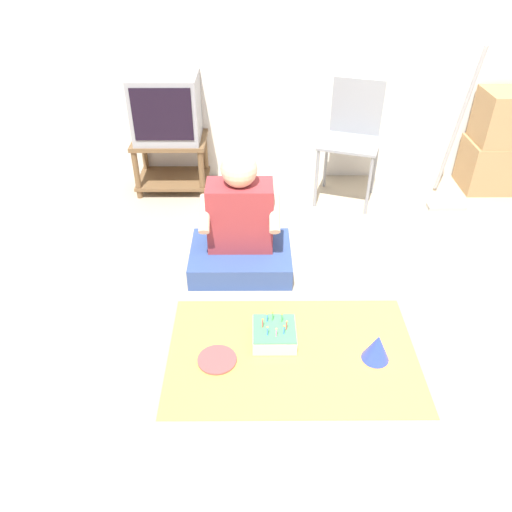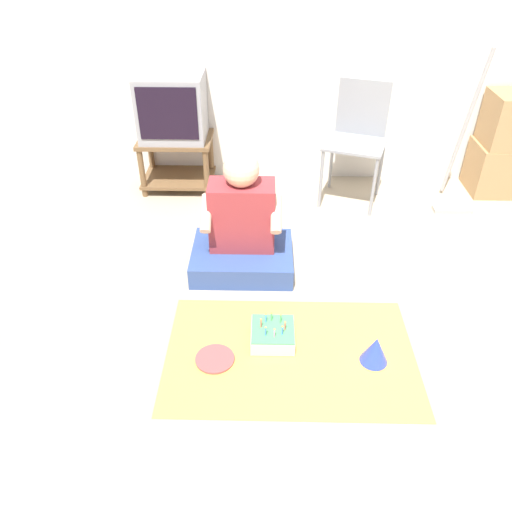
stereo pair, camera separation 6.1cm
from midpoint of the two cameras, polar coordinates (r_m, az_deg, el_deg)
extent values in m
plane|color=tan|center=(2.67, 17.39, -12.07)|extent=(16.00, 16.00, 0.00)
cube|color=silver|center=(4.02, 12.25, 25.76)|extent=(6.40, 0.06, 2.55)
cube|color=brown|center=(4.01, -10.28, 12.88)|extent=(0.56, 0.41, 0.03)
cube|color=brown|center=(4.14, -9.81, 8.71)|extent=(0.56, 0.41, 0.02)
cylinder|color=brown|center=(3.98, -13.92, 9.17)|extent=(0.04, 0.04, 0.42)
cylinder|color=brown|center=(3.89, -6.69, 9.40)|extent=(0.04, 0.04, 0.42)
cylinder|color=brown|center=(4.28, -13.01, 11.24)|extent=(0.04, 0.04, 0.42)
cylinder|color=brown|center=(4.21, -6.26, 11.47)|extent=(0.04, 0.04, 0.42)
cube|color=#99999E|center=(3.92, -10.67, 16.32)|extent=(0.49, 0.39, 0.48)
cube|color=black|center=(3.73, -11.16, 15.53)|extent=(0.43, 0.01, 0.38)
cube|color=gray|center=(3.79, 10.20, 12.60)|extent=(0.53, 0.50, 0.02)
cube|color=gray|center=(3.89, 11.01, 16.36)|extent=(0.36, 0.14, 0.41)
cylinder|color=gray|center=(3.76, 6.47, 8.83)|extent=(0.02, 0.02, 0.46)
cylinder|color=gray|center=(3.71, 12.32, 7.85)|extent=(0.02, 0.02, 0.46)
cylinder|color=gray|center=(4.06, 7.57, 10.87)|extent=(0.02, 0.02, 0.46)
cylinder|color=gray|center=(4.02, 13.02, 9.99)|extent=(0.02, 0.02, 0.46)
cube|color=#A87F51|center=(4.46, 25.67, 9.37)|extent=(0.55, 0.37, 0.39)
cube|color=#B2ADA3|center=(4.05, 20.51, 5.29)|extent=(0.28, 0.09, 0.03)
cylinder|color=#B7B7BC|center=(3.94, 21.66, 13.73)|extent=(0.03, 0.31, 1.15)
cube|color=#334C8C|center=(3.14, -2.31, -0.24)|extent=(0.62, 0.48, 0.14)
cube|color=#993338|center=(3.03, -2.41, 4.62)|extent=(0.39, 0.22, 0.42)
sphere|color=beige|center=(2.88, -2.56, 9.85)|extent=(0.21, 0.21, 0.21)
cone|color=silver|center=(2.83, -2.63, 12.33)|extent=(0.12, 0.12, 0.09)
cylinder|color=beige|center=(2.92, -6.50, 4.79)|extent=(0.06, 0.23, 0.19)
cylinder|color=beige|center=(2.91, 1.53, 4.84)|extent=(0.06, 0.23, 0.19)
cube|color=#EFA84C|center=(2.62, 3.48, -10.99)|extent=(1.27, 0.82, 0.01)
cube|color=#F4E0C6|center=(2.65, 1.43, -8.98)|extent=(0.23, 0.23, 0.08)
cube|color=#4CB266|center=(2.62, 1.45, -8.32)|extent=(0.22, 0.22, 0.01)
cylinder|color=#EA4C4C|center=(2.60, 2.83, -8.05)|extent=(0.01, 0.01, 0.06)
sphere|color=#FFCC4C|center=(2.58, 2.85, -7.49)|extent=(0.01, 0.01, 0.01)
cylinder|color=#66C666|center=(2.64, 2.30, -7.22)|extent=(0.01, 0.01, 0.06)
sphere|color=#FFCC4C|center=(2.62, 2.32, -6.66)|extent=(0.01, 0.01, 0.01)
cylinder|color=#66C666|center=(2.65, 1.25, -7.02)|extent=(0.01, 0.01, 0.06)
sphere|color=#FFCC4C|center=(2.62, 1.26, -6.46)|extent=(0.01, 0.01, 0.01)
cylinder|color=#4C7FE5|center=(2.64, 0.61, -7.19)|extent=(0.01, 0.01, 0.06)
sphere|color=#FFCC4C|center=(2.61, 0.62, -6.63)|extent=(0.01, 0.01, 0.01)
cylinder|color=#EA4C4C|center=(2.61, 0.08, -7.81)|extent=(0.01, 0.01, 0.06)
sphere|color=#FFCC4C|center=(2.58, 0.08, -7.25)|extent=(0.01, 0.01, 0.01)
cylinder|color=#4C7FE5|center=(2.57, 0.63, -8.70)|extent=(0.01, 0.01, 0.06)
sphere|color=#FFCC4C|center=(2.54, 0.64, -8.14)|extent=(0.01, 0.01, 0.01)
cylinder|color=#E58CCC|center=(2.56, 1.65, -8.88)|extent=(0.01, 0.01, 0.06)
sphere|color=#FFCC4C|center=(2.53, 1.66, -8.32)|extent=(0.01, 0.01, 0.01)
cylinder|color=#4C7FE5|center=(2.57, 2.53, -8.55)|extent=(0.01, 0.01, 0.06)
sphere|color=#FFCC4C|center=(2.55, 2.55, -7.99)|extent=(0.01, 0.01, 0.01)
cone|color=blue|center=(2.59, 13.00, -10.15)|extent=(0.14, 0.14, 0.15)
cylinder|color=#D84C4C|center=(2.58, -5.15, -11.70)|extent=(0.20, 0.20, 0.01)
camera|label=1|loc=(0.03, -90.65, -0.46)|focal=35.00mm
camera|label=2|loc=(0.03, 89.35, 0.46)|focal=35.00mm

